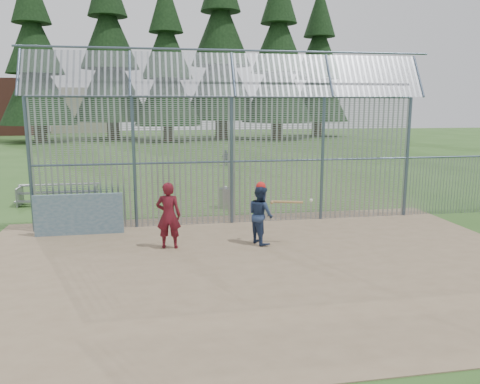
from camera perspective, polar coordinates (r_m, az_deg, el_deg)
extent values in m
plane|color=#2D511E|center=(11.81, 1.72, -7.98)|extent=(120.00, 120.00, 0.00)
cube|color=#756047|center=(11.35, 2.24, -8.72)|extent=(14.00, 10.00, 0.02)
cube|color=#38566B|center=(14.39, -19.02, -2.61)|extent=(2.50, 0.12, 1.20)
imported|color=navy|center=(12.73, 2.53, -2.78)|extent=(0.83, 0.94, 1.60)
imported|color=maroon|center=(12.43, -8.71, -2.83)|extent=(0.70, 0.52, 1.77)
imported|color=slate|center=(29.30, -1.72, 4.18)|extent=(0.60, 0.28, 0.99)
sphere|color=red|center=(12.57, 2.56, 0.69)|extent=(0.26, 0.26, 0.26)
cylinder|color=#AA7F4C|center=(12.68, 5.78, -1.21)|extent=(0.83, 0.31, 0.07)
sphere|color=#AA7F4C|center=(12.57, 3.90, -1.28)|extent=(0.09, 0.09, 0.09)
sphere|color=white|center=(12.71, 8.67, -0.99)|extent=(0.09, 0.09, 0.09)
cylinder|color=gray|center=(17.25, -1.76, -0.82)|extent=(0.52, 0.52, 0.70)
cylinder|color=#9EA0A5|center=(17.18, -1.77, 0.39)|extent=(0.56, 0.56, 0.05)
sphere|color=#9EA0A5|center=(17.17, -1.77, 0.55)|extent=(0.10, 0.10, 0.10)
cube|color=slate|center=(18.95, -21.41, -0.98)|extent=(3.00, 0.25, 0.05)
cube|color=gray|center=(19.24, -21.27, -0.05)|extent=(3.00, 0.25, 0.05)
cube|color=slate|center=(19.54, -21.12, 0.86)|extent=(3.00, 0.25, 0.05)
cube|color=slate|center=(19.58, -25.26, -0.47)|extent=(0.06, 0.90, 0.70)
cube|color=slate|center=(19.04, -17.11, -0.21)|extent=(0.06, 0.90, 0.70)
cylinder|color=#47566B|center=(15.02, -24.28, 2.92)|extent=(0.10, 0.10, 4.00)
cylinder|color=#47566B|center=(14.58, -12.77, 3.39)|extent=(0.10, 0.10, 4.00)
cylinder|color=#47566B|center=(14.75, -1.03, 3.73)|extent=(0.10, 0.10, 4.00)
cylinder|color=#47566B|center=(15.50, 10.01, 3.91)|extent=(0.10, 0.10, 4.00)
cylinder|color=#47566B|center=(16.77, 19.71, 3.94)|extent=(0.10, 0.10, 4.00)
cylinder|color=#47566B|center=(14.64, -1.05, 11.52)|extent=(12.00, 0.07, 0.07)
cylinder|color=#47566B|center=(14.75, -1.03, 3.73)|extent=(12.00, 0.06, 0.06)
cube|color=gray|center=(14.75, -1.03, 3.73)|extent=(12.00, 0.02, 4.00)
cube|color=gray|center=(14.30, -0.82, 14.15)|extent=(12.00, 0.77, 1.31)
cylinder|color=#47566B|center=(16.90, 19.50, 0.57)|extent=(0.08, 0.08, 2.00)
cylinder|color=#332319|center=(52.33, -23.21, 7.29)|extent=(1.19, 1.19, 3.06)
cone|color=black|center=(52.68, -23.93, 16.73)|extent=(7.48, 7.48, 13.94)
cylinder|color=#332319|center=(54.20, -15.23, 8.05)|extent=(1.33, 1.33, 3.42)
cone|color=black|center=(54.70, -15.74, 18.23)|extent=(8.36, 8.36, 15.58)
cylinder|color=#332319|center=(50.03, -8.69, 7.80)|extent=(1.12, 1.12, 2.88)
cone|color=black|center=(50.32, -8.96, 17.12)|extent=(7.04, 7.04, 13.12)
cylinder|color=#332319|center=(53.50, -2.28, 8.47)|extent=(1.40, 1.40, 3.60)
cone|color=black|center=(54.09, -2.37, 19.33)|extent=(8.80, 8.80, 16.40)
cylinder|color=#332319|center=(52.71, 4.56, 8.22)|extent=(1.26, 1.26, 3.24)
cone|color=black|center=(53.14, 4.72, 18.16)|extent=(7.92, 7.92, 14.76)
cylinder|color=#332319|center=(58.30, 9.33, 8.25)|extent=(1.19, 1.19, 3.06)
cone|color=black|center=(58.61, 9.60, 16.75)|extent=(7.48, 7.48, 13.94)
cube|color=brown|center=(68.83, -27.12, 9.22)|extent=(10.00, 8.00, 7.00)
cube|color=#B2A58C|center=(69.64, -18.37, 9.42)|extent=(8.00, 7.00, 6.00)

